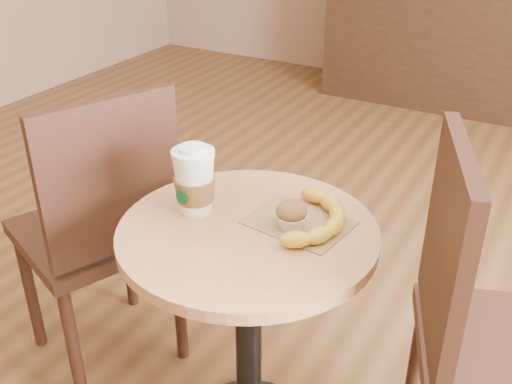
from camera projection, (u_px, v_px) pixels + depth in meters
cafe_table at (248, 308)px, 1.55m from camera, size 0.63×0.63×0.75m
chair_left at (102, 227)px, 1.83m from camera, size 0.57×0.57×0.99m
chair_right at (490, 336)px, 1.38m from camera, size 0.57×0.57×1.02m
service_counter at (492, 34)px, 4.06m from camera, size 2.30×0.65×1.04m
kraft_bag at (299, 222)px, 1.46m from camera, size 0.26×0.21×0.00m
coffee_cup at (195, 183)px, 1.47m from camera, size 0.11×0.11×0.18m
muffin at (291, 215)px, 1.42m from camera, size 0.08×0.08×0.07m
banana at (315, 219)px, 1.43m from camera, size 0.22×0.31×0.04m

